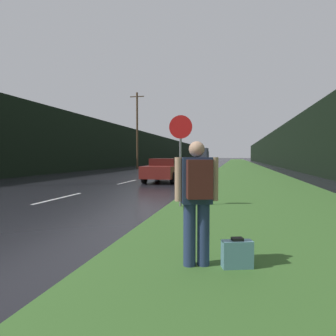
{
  "coord_description": "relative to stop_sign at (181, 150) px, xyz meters",
  "views": [
    {
      "loc": [
        6.19,
        -2.07,
        1.51
      ],
      "look_at": [
        2.59,
        13.95,
        0.87
      ],
      "focal_mm": 32.0,
      "sensor_mm": 36.0,
      "label": 1
    }
  ],
  "objects": [
    {
      "name": "stop_sign",
      "position": [
        0.0,
        0.0,
        0.0
      ],
      "size": [
        0.69,
        0.07,
        2.73
      ],
      "color": "slate",
      "rests_on": "ground_plane"
    },
    {
      "name": "grass_verge",
      "position": [
        2.55,
        33.32,
        -1.68
      ],
      "size": [
        6.0,
        240.0,
        0.02
      ],
      "primitive_type": "cube",
      "color": "#386028",
      "rests_on": "ground_plane"
    },
    {
      "name": "utility_pole_far",
      "position": [
        -10.41,
        27.05,
        3.18
      ],
      "size": [
        1.8,
        0.24,
        9.46
      ],
      "color": "#4C3823",
      "rests_on": "ground_plane"
    },
    {
      "name": "delivery_truck",
      "position": [
        -6.69,
        71.39,
        0.25
      ],
      "size": [
        2.54,
        7.73,
        3.7
      ],
      "color": "black",
      "rests_on": "ground_plane"
    },
    {
      "name": "suitcase",
      "position": [
        1.62,
        -4.7,
        -1.49
      ],
      "size": [
        0.43,
        0.27,
        0.43
      ],
      "rotation": [
        0.0,
        0.0,
        0.3
      ],
      "color": "#6093A8",
      "rests_on": "ground_plane"
    },
    {
      "name": "treeline_near_side",
      "position": [
        8.55,
        43.32,
        1.11
      ],
      "size": [
        2.0,
        140.0,
        5.6
      ],
      "primitive_type": "cube",
      "color": "black",
      "rests_on": "ground_plane"
    },
    {
      "name": "lane_stripe_d",
      "position": [
        -4.61,
        14.87,
        -1.69
      ],
      "size": [
        0.12,
        3.0,
        0.01
      ],
      "primitive_type": "cube",
      "color": "silver",
      "rests_on": "ground_plane"
    },
    {
      "name": "lane_stripe_b",
      "position": [
        -4.61,
        0.87,
        -1.69
      ],
      "size": [
        0.12,
        3.0,
        0.01
      ],
      "primitive_type": "cube",
      "color": "silver",
      "rests_on": "ground_plane"
    },
    {
      "name": "hitchhiker_with_backpack",
      "position": [
        1.09,
        -4.77,
        -0.7
      ],
      "size": [
        0.57,
        0.5,
        1.71
      ],
      "rotation": [
        0.0,
        0.0,
        0.3
      ],
      "color": "navy",
      "rests_on": "ground_plane"
    },
    {
      "name": "car_passing_near",
      "position": [
        -2.53,
        8.6,
        -0.97
      ],
      "size": [
        1.84,
        4.52,
        1.39
      ],
      "rotation": [
        0.0,
        0.0,
        3.14
      ],
      "color": "maroon",
      "rests_on": "ground_plane"
    },
    {
      "name": "lane_stripe_c",
      "position": [
        -4.61,
        7.87,
        -1.69
      ],
      "size": [
        0.12,
        3.0,
        0.01
      ],
      "primitive_type": "cube",
      "color": "silver",
      "rests_on": "ground_plane"
    },
    {
      "name": "treeline_far_side",
      "position": [
        -14.77,
        43.32,
        1.21
      ],
      "size": [
        2.0,
        140.0,
        5.79
      ],
      "primitive_type": "cube",
      "color": "black",
      "rests_on": "ground_plane"
    }
  ]
}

